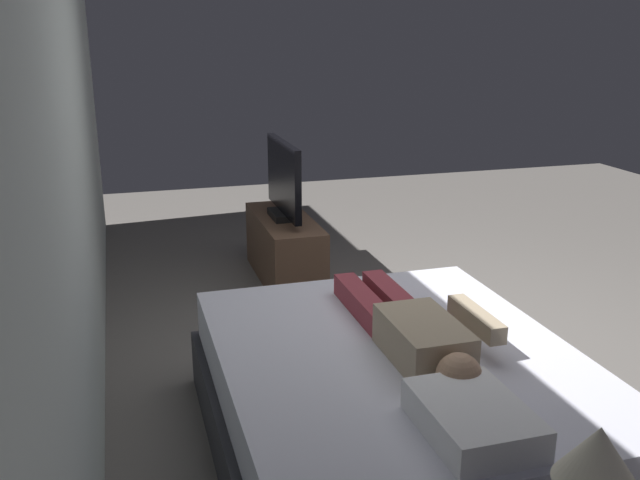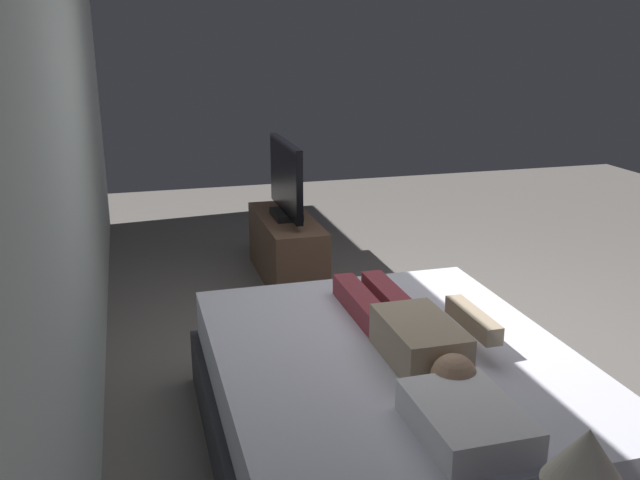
# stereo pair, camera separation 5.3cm
# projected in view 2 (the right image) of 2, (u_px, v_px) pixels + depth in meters

# --- Properties ---
(ground_plane) EXTENTS (10.00, 10.00, 0.00)m
(ground_plane) POSITION_uv_depth(u_px,v_px,m) (430.00, 361.00, 4.15)
(ground_plane) COLOR slate
(back_wall) EXTENTS (6.40, 0.10, 2.80)m
(back_wall) POSITION_uv_depth(u_px,v_px,m) (71.00, 129.00, 3.62)
(back_wall) COLOR silver
(back_wall) RESTS_ON ground
(bed) EXTENTS (1.99, 1.62, 0.54)m
(bed) POSITION_uv_depth(u_px,v_px,m) (393.00, 407.00, 3.15)
(bed) COLOR #333338
(bed) RESTS_ON ground
(pillow) EXTENTS (0.48, 0.34, 0.12)m
(pillow) POSITION_uv_depth(u_px,v_px,m) (466.00, 420.00, 2.43)
(pillow) COLOR white
(pillow) RESTS_ON bed
(person) EXTENTS (1.26, 0.46, 0.18)m
(person) POSITION_uv_depth(u_px,v_px,m) (411.00, 330.00, 3.09)
(person) COLOR tan
(person) RESTS_ON bed
(remote) EXTENTS (0.15, 0.04, 0.02)m
(remote) POSITION_uv_depth(u_px,v_px,m) (476.00, 322.00, 3.35)
(remote) COLOR black
(remote) RESTS_ON bed
(tv_stand) EXTENTS (1.10, 0.40, 0.50)m
(tv_stand) POSITION_uv_depth(u_px,v_px,m) (287.00, 248.00, 5.43)
(tv_stand) COLOR brown
(tv_stand) RESTS_ON ground
(tv) EXTENTS (0.88, 0.20, 0.59)m
(tv) POSITION_uv_depth(u_px,v_px,m) (286.00, 181.00, 5.27)
(tv) COLOR black
(tv) RESTS_ON tv_stand
(lamp) EXTENTS (0.22, 0.22, 0.42)m
(lamp) POSITION_uv_depth(u_px,v_px,m) (586.00, 460.00, 1.78)
(lamp) COLOR #59595B
(lamp) RESTS_ON nightstand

